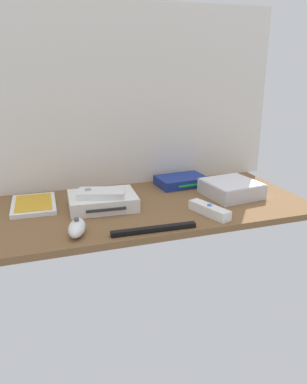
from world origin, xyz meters
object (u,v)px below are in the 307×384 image
game_case (34,205)px  network_router (181,181)px  sensor_bar (154,229)px  game_console (103,201)px  remote_nunchuk (77,228)px  remote_classic_pad (101,193)px  mini_computer (231,189)px  remote_wand (209,210)px

game_case → network_router: bearing=8.9°
sensor_bar → game_console: bearing=114.5°
game_case → network_router: 54.02cm
game_case → remote_nunchuk: bearing=-65.9°
network_router → remote_classic_pad: bearing=-160.1°
mini_computer → remote_classic_pad: remote_classic_pad is taller
game_case → sensor_bar: game_case is taller
game_case → remote_classic_pad: remote_classic_pad is taller
game_case → network_router: (53.65, 6.19, 0.94)cm
mini_computer → game_case: size_ratio=0.97×
remote_wand → network_router: bearing=65.4°
network_router → remote_nunchuk: bearing=-148.0°
game_console → sensor_bar: game_console is taller
game_console → mini_computer: size_ratio=1.16×
game_console → network_router: 35.51cm
game_console → remote_wand: game_console is taller
game_console → network_router: bearing=26.2°
game_console → sensor_bar: (9.52, -22.89, -1.50)cm
game_case → game_console: bearing=-17.4°
game_console → sensor_bar: 24.83cm
game_console → network_router: size_ratio=1.16×
remote_wand → mini_computer: bearing=23.8°
remote_classic_pad → game_console: bearing=81.4°
remote_classic_pad → sensor_bar: 24.25cm
game_console → remote_nunchuk: (-10.59, -18.23, -0.16)cm
game_console → mini_computer: (44.46, -3.06, 0.44)cm
remote_wand → remote_nunchuk: bearing=164.2°
mini_computer → remote_classic_pad: 45.24cm
remote_classic_pad → sensor_bar: remote_classic_pad is taller
game_case → sensor_bar: bearing=-42.7°
network_router → remote_nunchuk: remote_nunchuk is taller
mini_computer → remote_wand: size_ratio=1.24×
game_console → game_case: (-20.89, 7.50, -1.44)cm
network_router → sensor_bar: (-23.25, -36.58, -1.00)cm
remote_classic_pad → network_router: bearing=41.0°
network_router → remote_nunchuk: size_ratio=1.74×
sensor_bar → remote_wand: bearing=19.4°
mini_computer → sensor_bar: bearing=-150.4°
game_console → remote_wand: bearing=-26.1°
remote_wand → sensor_bar: 20.76cm
mini_computer → sensor_bar: mini_computer is taller
remote_wand → game_console: bearing=132.3°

